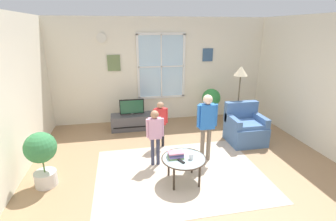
{
  "coord_description": "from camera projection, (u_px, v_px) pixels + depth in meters",
  "views": [
    {
      "loc": [
        -1.12,
        -3.56,
        2.46
      ],
      "look_at": [
        -0.29,
        0.62,
        1.03
      ],
      "focal_mm": 26.64,
      "sensor_mm": 36.0,
      "label": 1
    }
  ],
  "objects": [
    {
      "name": "back_wall",
      "position": [
        161.0,
        70.0,
        6.7
      ],
      "size": [
        5.69,
        0.17,
        2.73
      ],
      "color": "silver",
      "rests_on": "ground_plane"
    },
    {
      "name": "area_rug",
      "position": [
        180.0,
        174.0,
        4.41
      ],
      "size": [
        2.9,
        2.23,
        0.01
      ],
      "primitive_type": "cube",
      "color": "#C6B29E",
      "rests_on": "ground_plane"
    },
    {
      "name": "floor_lamp",
      "position": [
        240.0,
        78.0,
        5.78
      ],
      "size": [
        0.32,
        0.32,
        1.62
      ],
      "color": "black",
      "rests_on": "ground_plane"
    },
    {
      "name": "person_red_shirt",
      "position": [
        161.0,
        119.0,
        5.23
      ],
      "size": [
        0.3,
        0.14,
        1.01
      ],
      "color": "black",
      "rests_on": "ground_plane"
    },
    {
      "name": "remote_near_books",
      "position": [
        181.0,
        161.0,
        3.94
      ],
      "size": [
        0.1,
        0.14,
        0.02
      ],
      "primitive_type": "cube",
      "rotation": [
        0.0,
        0.0,
        0.46
      ],
      "color": "black",
      "rests_on": "coffee_table"
    },
    {
      "name": "book_stack",
      "position": [
        176.0,
        155.0,
        4.07
      ],
      "size": [
        0.25,
        0.19,
        0.1
      ],
      "color": "#76AF58",
      "rests_on": "coffee_table"
    },
    {
      "name": "tv_stand",
      "position": [
        133.0,
        122.0,
        6.31
      ],
      "size": [
        1.06,
        0.45,
        0.38
      ],
      "color": "#4C4C51",
      "rests_on": "ground_plane"
    },
    {
      "name": "person_pink_shirt",
      "position": [
        155.0,
        132.0,
        4.49
      ],
      "size": [
        0.32,
        0.15,
        1.08
      ],
      "color": "#333851",
      "rests_on": "ground_plane"
    },
    {
      "name": "potted_plant_corner",
      "position": [
        42.0,
        154.0,
        3.92
      ],
      "size": [
        0.49,
        0.49,
        0.93
      ],
      "color": "silver",
      "rests_on": "ground_plane"
    },
    {
      "name": "person_blue_shirt",
      "position": [
        207.0,
        120.0,
        4.62
      ],
      "size": [
        0.4,
        0.18,
        1.31
      ],
      "color": "#726656",
      "rests_on": "ground_plane"
    },
    {
      "name": "armchair",
      "position": [
        245.0,
        128.0,
        5.56
      ],
      "size": [
        0.76,
        0.74,
        0.87
      ],
      "color": "#476B9E",
      "rests_on": "ground_plane"
    },
    {
      "name": "potted_plant_by_window",
      "position": [
        211.0,
        103.0,
        6.63
      ],
      "size": [
        0.48,
        0.48,
        0.93
      ],
      "color": "silver",
      "rests_on": "ground_plane"
    },
    {
      "name": "television",
      "position": [
        132.0,
        107.0,
        6.18
      ],
      "size": [
        0.6,
        0.08,
        0.4
      ],
      "color": "#4C4C4C",
      "rests_on": "tv_stand"
    },
    {
      "name": "ground_plane",
      "position": [
        192.0,
        178.0,
        4.3
      ],
      "size": [
        6.29,
        6.58,
        0.02
      ],
      "primitive_type": "cube",
      "color": "#9E7A56"
    },
    {
      "name": "cup",
      "position": [
        191.0,
        156.0,
        4.02
      ],
      "size": [
        0.07,
        0.07,
        0.09
      ],
      "primitive_type": "cylinder",
      "color": "white",
      "rests_on": "coffee_table"
    },
    {
      "name": "coffee_table",
      "position": [
        184.0,
        160.0,
        4.07
      ],
      "size": [
        0.74,
        0.74,
        0.44
      ],
      "color": "#99B2B7",
      "rests_on": "ground_plane"
    }
  ]
}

